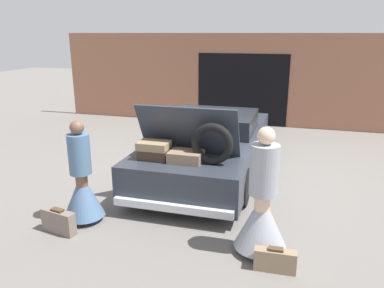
{
  "coord_description": "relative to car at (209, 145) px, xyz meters",
  "views": [
    {
      "loc": [
        1.69,
        -7.24,
        2.8
      ],
      "look_at": [
        0.0,
        -1.3,
        0.96
      ],
      "focal_mm": 35.0,
      "sensor_mm": 36.0,
      "label": 1
    }
  ],
  "objects": [
    {
      "name": "ground_plane",
      "position": [
        -0.0,
        0.01,
        -0.57
      ],
      "size": [
        40.0,
        40.0,
        0.0
      ],
      "primitive_type": "plane",
      "color": "slate"
    },
    {
      "name": "garage_wall_back",
      "position": [
        -0.0,
        4.45,
        0.82
      ],
      "size": [
        12.0,
        0.14,
        2.8
      ],
      "color": "#9E664C",
      "rests_on": "ground_plane"
    },
    {
      "name": "car",
      "position": [
        0.0,
        0.0,
        0.0
      ],
      "size": [
        2.03,
        4.83,
        1.7
      ],
      "color": "#2D333D",
      "rests_on": "ground_plane"
    },
    {
      "name": "person_left",
      "position": [
        -1.36,
        -2.62,
        -0.01
      ],
      "size": [
        0.62,
        0.62,
        1.59
      ],
      "rotation": [
        0.0,
        0.0,
        -1.43
      ],
      "color": "brown",
      "rests_on": "ground_plane"
    },
    {
      "name": "person_right",
      "position": [
        1.36,
        -2.77,
        0.03
      ],
      "size": [
        0.69,
        0.69,
        1.71
      ],
      "rotation": [
        0.0,
        0.0,
        1.33
      ],
      "color": "beige",
      "rests_on": "ground_plane"
    },
    {
      "name": "suitcase_beside_left_person",
      "position": [
        -1.51,
        -3.07,
        -0.4
      ],
      "size": [
        0.57,
        0.25,
        0.38
      ],
      "color": "#75665B",
      "rests_on": "ground_plane"
    },
    {
      "name": "suitcase_beside_right_person",
      "position": [
        1.58,
        -3.14,
        -0.43
      ],
      "size": [
        0.51,
        0.16,
        0.31
      ],
      "color": "#8C7259",
      "rests_on": "ground_plane"
    }
  ]
}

